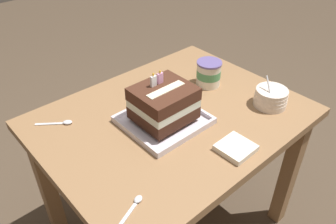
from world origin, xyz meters
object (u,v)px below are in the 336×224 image
at_px(foil_tray, 164,121).
at_px(serving_spoon_by_bowls, 135,204).
at_px(birthday_cake, 163,103).
at_px(ice_cream_tub, 209,73).
at_px(serving_spoon_near_tray, 63,123).
at_px(napkin_pile, 236,148).
at_px(bowl_stack, 271,97).

relative_size(foil_tray, serving_spoon_by_bowls, 2.29).
height_order(foil_tray, birthday_cake, birthday_cake).
relative_size(ice_cream_tub, serving_spoon_near_tray, 0.93).
distance_m(birthday_cake, ice_cream_tub, 0.33).
relative_size(foil_tray, ice_cream_tub, 2.62).
height_order(serving_spoon_by_bowls, napkin_pile, napkin_pile).
bearing_deg(serving_spoon_near_tray, serving_spoon_by_bowls, -93.32).
xyz_separation_m(bowl_stack, serving_spoon_near_tray, (-0.67, 0.43, -0.03)).
bearing_deg(napkin_pile, ice_cream_tub, 55.37).
bearing_deg(serving_spoon_near_tray, foil_tray, -40.38).
relative_size(birthday_cake, serving_spoon_by_bowls, 1.61).
relative_size(bowl_stack, serving_spoon_near_tray, 1.10).
bearing_deg(foil_tray, ice_cream_tub, 13.14).
bearing_deg(bowl_stack, serving_spoon_by_bowls, -177.02).
height_order(bowl_stack, napkin_pile, bowl_stack).
bearing_deg(ice_cream_tub, serving_spoon_by_bowls, -154.11).
bearing_deg(ice_cream_tub, bowl_stack, -75.87).
height_order(birthday_cake, serving_spoon_by_bowls, birthday_cake).
height_order(ice_cream_tub, serving_spoon_near_tray, ice_cream_tub).
distance_m(foil_tray, serving_spoon_near_tray, 0.37).
bearing_deg(foil_tray, serving_spoon_near_tray, 139.62).
distance_m(birthday_cake, bowl_stack, 0.44).
bearing_deg(napkin_pile, foil_tray, 106.10).
bearing_deg(bowl_stack, foil_tray, 153.35).
height_order(bowl_stack, serving_spoon_by_bowls, bowl_stack).
bearing_deg(ice_cream_tub, serving_spoon_near_tray, 164.65).
xyz_separation_m(foil_tray, ice_cream_tub, (0.32, 0.07, 0.05)).
bearing_deg(birthday_cake, bowl_stack, -26.66).
distance_m(bowl_stack, serving_spoon_near_tray, 0.80).
xyz_separation_m(serving_spoon_near_tray, napkin_pile, (0.36, -0.51, 0.01)).
bearing_deg(serving_spoon_near_tray, ice_cream_tub, -15.35).
bearing_deg(birthday_cake, serving_spoon_near_tray, 139.63).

